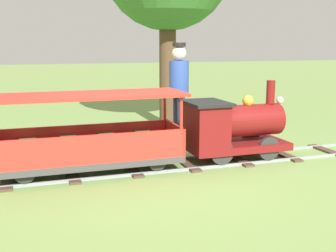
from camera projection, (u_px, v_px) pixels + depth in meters
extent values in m
plane|color=#75934C|center=(155.00, 168.00, 5.62)|extent=(60.00, 60.00, 0.00)
cube|color=gray|center=(154.00, 161.00, 5.87)|extent=(0.03, 6.05, 0.04)
cube|color=gray|center=(166.00, 171.00, 5.39)|extent=(0.03, 6.05, 0.04)
cube|color=#4C3828|center=(7.00, 181.00, 5.05)|extent=(0.75, 0.14, 0.03)
cube|color=#4C3828|center=(72.00, 175.00, 5.28)|extent=(0.75, 0.14, 0.03)
cube|color=#4C3828|center=(132.00, 169.00, 5.52)|extent=(0.75, 0.14, 0.03)
cube|color=#4C3828|center=(187.00, 164.00, 5.75)|extent=(0.75, 0.14, 0.03)
cube|color=#4C3828|center=(237.00, 159.00, 5.99)|extent=(0.75, 0.14, 0.03)
cube|color=#4C3828|center=(284.00, 155.00, 6.22)|extent=(0.75, 0.14, 0.03)
cube|color=#4C3828|center=(327.00, 151.00, 6.46)|extent=(0.75, 0.14, 0.03)
cube|color=maroon|center=(237.00, 146.00, 5.95)|extent=(0.63, 1.40, 0.10)
cylinder|color=maroon|center=(251.00, 120.00, 5.94)|extent=(0.44, 0.85, 0.44)
cylinder|color=#B7932D|center=(277.00, 118.00, 6.07)|extent=(0.37, 0.02, 0.37)
cylinder|color=maroon|center=(271.00, 92.00, 5.96)|extent=(0.12, 0.12, 0.32)
sphere|color=#B7932D|center=(248.00, 101.00, 5.88)|extent=(0.16, 0.16, 0.16)
cube|color=maroon|center=(206.00, 125.00, 5.74)|extent=(0.63, 0.45, 0.55)
cube|color=black|center=(206.00, 103.00, 5.68)|extent=(0.71, 0.53, 0.04)
sphere|color=#F2EAB2|center=(280.00, 100.00, 6.03)|extent=(0.10, 0.10, 0.10)
cylinder|color=#2D2D2D|center=(250.00, 141.00, 6.30)|extent=(0.05, 0.32, 0.32)
cylinder|color=#2D2D2D|center=(269.00, 149.00, 5.82)|extent=(0.05, 0.32, 0.32)
cylinder|color=#2D2D2D|center=(206.00, 144.00, 6.08)|extent=(0.05, 0.32, 0.32)
cylinder|color=#2D2D2D|center=(222.00, 153.00, 5.60)|extent=(0.05, 0.32, 0.32)
cube|color=#3F3F3F|center=(91.00, 160.00, 5.32)|extent=(0.71, 2.25, 0.08)
cube|color=red|center=(87.00, 138.00, 5.60)|extent=(0.04, 2.25, 0.35)
cube|color=red|center=(95.00, 150.00, 4.97)|extent=(0.04, 2.25, 0.35)
cube|color=red|center=(175.00, 137.00, 5.63)|extent=(0.71, 0.04, 0.35)
cylinder|color=red|center=(165.00, 118.00, 5.88)|extent=(0.04, 0.04, 0.75)
cylinder|color=red|center=(181.00, 127.00, 5.27)|extent=(0.04, 0.04, 0.75)
cube|color=red|center=(89.00, 95.00, 5.17)|extent=(0.81, 2.35, 0.04)
cube|color=#2D6B33|center=(29.00, 152.00, 5.07)|extent=(0.55, 0.20, 0.24)
cube|color=#2D6B33|center=(70.00, 149.00, 5.22)|extent=(0.55, 0.20, 0.24)
cube|color=#2D6B33|center=(110.00, 146.00, 5.37)|extent=(0.55, 0.20, 0.24)
cube|color=#2D6B33|center=(147.00, 143.00, 5.52)|extent=(0.55, 0.20, 0.24)
cylinder|color=#262626|center=(146.00, 152.00, 5.81)|extent=(0.04, 0.24, 0.24)
cylinder|color=#262626|center=(157.00, 161.00, 5.33)|extent=(0.04, 0.24, 0.24)
cylinder|color=#262626|center=(24.00, 162.00, 5.32)|extent=(0.04, 0.24, 0.24)
cylinder|color=#262626|center=(25.00, 173.00, 4.84)|extent=(0.04, 0.24, 0.24)
cylinder|color=#282D47|center=(177.00, 121.00, 6.78)|extent=(0.12, 0.12, 0.80)
cylinder|color=#282D47|center=(181.00, 123.00, 6.61)|extent=(0.12, 0.12, 0.80)
cylinder|color=#2D4C99|center=(179.00, 79.00, 6.56)|extent=(0.30, 0.30, 0.55)
sphere|color=beige|center=(179.00, 53.00, 6.49)|extent=(0.22, 0.22, 0.22)
cylinder|color=black|center=(179.00, 45.00, 6.47)|extent=(0.20, 0.20, 0.06)
cylinder|color=#4C3823|center=(168.00, 70.00, 8.18)|extent=(0.32, 0.32, 2.20)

